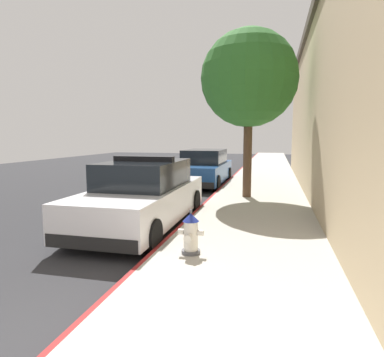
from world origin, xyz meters
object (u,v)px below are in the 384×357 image
fire_hydrant (191,233)px  parked_car_silver_ahead (204,168)px  police_cruiser (143,195)px  street_tree (249,79)px

fire_hydrant → parked_car_silver_ahead: bearing=100.3°
fire_hydrant → police_cruiser: bearing=129.1°
street_tree → parked_car_silver_ahead: bearing=121.3°
police_cruiser → parked_car_silver_ahead: size_ratio=1.00×
police_cruiser → parked_car_silver_ahead: (-0.01, 7.25, -0.00)m
parked_car_silver_ahead → street_tree: (2.17, -3.57, 3.22)m
parked_car_silver_ahead → fire_hydrant: 9.48m
police_cruiser → fire_hydrant: size_ratio=6.37×
fire_hydrant → street_tree: size_ratio=0.14×
police_cruiser → street_tree: 5.34m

